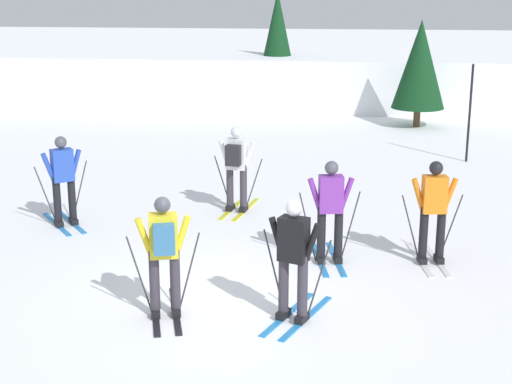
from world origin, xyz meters
TOP-DOWN VIEW (x-y plane):
  - ground_plane at (0.00, 0.00)m, footprint 120.00×120.00m
  - far_snow_ridge at (0.00, 19.60)m, footprint 80.00×7.75m
  - skier_blue at (-3.57, 3.23)m, footprint 1.25×1.51m
  - skier_yellow at (-0.81, -0.54)m, footprint 0.97×1.64m
  - skier_white at (-0.50, 4.46)m, footprint 0.99×1.64m
  - skier_purple at (1.38, 1.80)m, footprint 0.99×1.64m
  - skier_orange at (3.02, 1.96)m, footprint 1.00×1.64m
  - skier_black at (0.93, -0.47)m, footprint 0.96×1.62m
  - trail_marker_pole at (4.70, 9.39)m, footprint 0.06×0.06m
  - conifer_far_left at (-0.78, 17.60)m, footprint 1.42×1.42m
  - conifer_far_right at (3.87, 14.04)m, footprint 1.62×1.62m

SIDE VIEW (x-z plane):
  - ground_plane at x=0.00m, z-range 0.00..0.00m
  - far_snow_ridge at x=0.00m, z-range 0.00..1.80m
  - skier_orange at x=3.02m, z-range 0.06..1.77m
  - skier_blue at x=-3.57m, z-range 0.06..1.77m
  - skier_purple at x=1.38m, z-range 0.06..1.77m
  - skier_black at x=0.93m, z-range 0.06..1.77m
  - skier_white at x=-0.50m, z-range 0.10..1.81m
  - skier_yellow at x=-0.81m, z-range 0.10..1.81m
  - trail_marker_pole at x=4.70m, z-range 0.00..2.45m
  - conifer_far_right at x=3.87m, z-range 0.29..3.56m
  - conifer_far_left at x=-0.78m, z-range 0.39..4.45m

